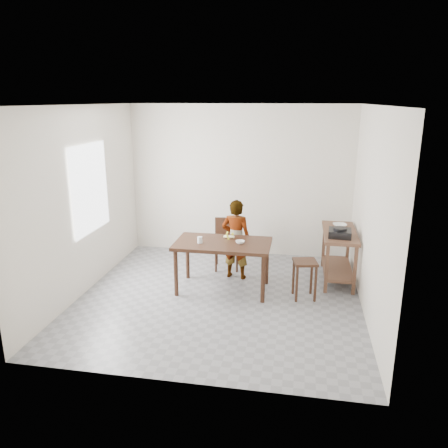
% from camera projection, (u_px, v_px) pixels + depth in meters
% --- Properties ---
extents(floor, '(4.00, 4.00, 0.04)m').
position_uv_depth(floor, '(219.00, 299.00, 6.33)').
color(floor, gray).
rests_on(floor, ground).
extents(ceiling, '(4.00, 4.00, 0.04)m').
position_uv_depth(ceiling, '(219.00, 103.00, 5.57)').
color(ceiling, white).
rests_on(ceiling, wall_back).
extents(wall_back, '(4.00, 0.04, 2.70)m').
position_uv_depth(wall_back, '(240.00, 181.00, 7.86)').
color(wall_back, silver).
rests_on(wall_back, ground).
extents(wall_front, '(4.00, 0.04, 2.70)m').
position_uv_depth(wall_front, '(178.00, 258.00, 4.04)').
color(wall_front, silver).
rests_on(wall_front, ground).
extents(wall_left, '(0.04, 4.00, 2.70)m').
position_uv_depth(wall_left, '(81.00, 201.00, 6.29)').
color(wall_left, silver).
rests_on(wall_left, ground).
extents(wall_right, '(0.04, 4.00, 2.70)m').
position_uv_depth(wall_right, '(373.00, 214.00, 5.61)').
color(wall_right, silver).
rests_on(wall_right, ground).
extents(window_pane, '(0.02, 1.10, 1.30)m').
position_uv_depth(window_pane, '(90.00, 189.00, 6.43)').
color(window_pane, white).
rests_on(window_pane, wall_left).
extents(dining_table, '(1.40, 0.80, 0.75)m').
position_uv_depth(dining_table, '(223.00, 266.00, 6.50)').
color(dining_table, '#361E12').
rests_on(dining_table, floor).
extents(prep_counter, '(0.50, 1.20, 0.80)m').
position_uv_depth(prep_counter, '(338.00, 256.00, 6.87)').
color(prep_counter, brown).
rests_on(prep_counter, floor).
extents(child, '(0.51, 0.37, 1.28)m').
position_uv_depth(child, '(236.00, 239.00, 6.89)').
color(child, silver).
rests_on(child, floor).
extents(dining_chair, '(0.46, 0.46, 0.84)m').
position_uv_depth(dining_chair, '(227.00, 245.00, 7.32)').
color(dining_chair, '#361E12').
rests_on(dining_chair, floor).
extents(stool, '(0.38, 0.38, 0.57)m').
position_uv_depth(stool, '(304.00, 279.00, 6.25)').
color(stool, '#361E12').
rests_on(stool, floor).
extents(glass_tumbler, '(0.09, 0.09, 0.09)m').
position_uv_depth(glass_tumbler, '(200.00, 240.00, 6.35)').
color(glass_tumbler, white).
rests_on(glass_tumbler, dining_table).
extents(small_bowl, '(0.16, 0.16, 0.04)m').
position_uv_depth(small_bowl, '(240.00, 242.00, 6.34)').
color(small_bowl, white).
rests_on(small_bowl, dining_table).
extents(banana, '(0.22, 0.18, 0.07)m').
position_uv_depth(banana, '(229.00, 236.00, 6.56)').
color(banana, '#E0C749').
rests_on(banana, dining_table).
extents(serving_bowl, '(0.26, 0.26, 0.05)m').
position_uv_depth(serving_bowl, '(340.00, 225.00, 6.97)').
color(serving_bowl, white).
rests_on(serving_bowl, prep_counter).
extents(gas_burner, '(0.35, 0.35, 0.11)m').
position_uv_depth(gas_burner, '(340.00, 233.00, 6.48)').
color(gas_burner, black).
rests_on(gas_burner, prep_counter).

